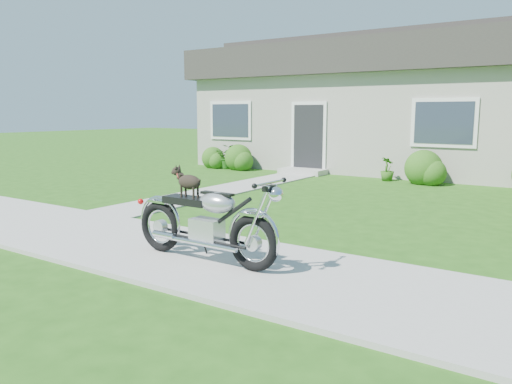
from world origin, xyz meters
TOP-DOWN VIEW (x-y plane):
  - ground at (0.00, 0.00)m, footprint 80.00×80.00m
  - sidewalk at (0.00, 0.00)m, footprint 24.00×2.20m
  - walkway at (-1.50, 5.00)m, footprint 1.20×8.00m
  - house at (-0.00, 11.99)m, footprint 12.60×7.03m
  - shrub_row at (0.42, 8.50)m, footprint 10.51×0.98m
  - potted_plant_left at (-4.33, 8.55)m, footprint 0.91×0.85m
  - potted_plant_right at (1.18, 8.55)m, footprint 0.50×0.50m
  - motorcycle_with_dog at (1.91, -0.17)m, footprint 2.22×0.60m

SIDE VIEW (x-z plane):
  - ground at x=0.00m, z-range 0.00..0.00m
  - walkway at x=-1.50m, z-range 0.00..0.03m
  - sidewalk at x=0.00m, z-range 0.00..0.04m
  - potted_plant_right at x=1.18m, z-range 0.00..0.66m
  - shrub_row at x=0.42m, z-range -0.09..0.88m
  - potted_plant_left at x=-4.33m, z-range 0.00..0.82m
  - motorcycle_with_dog at x=1.91m, z-range -0.03..1.12m
  - house at x=0.00m, z-range -0.09..4.41m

